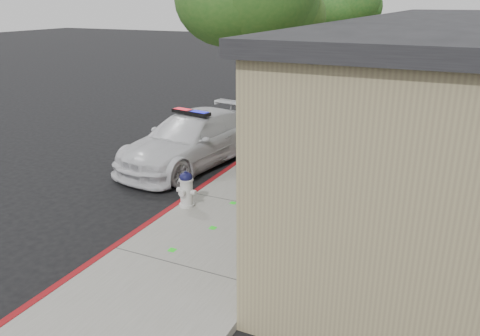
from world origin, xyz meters
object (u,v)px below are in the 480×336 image
street_tree_mid (264,10)px  street_tree_far (344,3)px  police_car (192,139)px  fire_hydrant (186,189)px

street_tree_mid → street_tree_far: bearing=90.3°
police_car → street_tree_mid: size_ratio=0.98×
police_car → fire_hydrant: size_ratio=6.49×
fire_hydrant → street_tree_far: 13.04m
police_car → street_tree_far: size_ratio=0.94×
fire_hydrant → street_tree_far: street_tree_far is taller
police_car → street_tree_far: 10.32m
police_car → fire_hydrant: (1.64, -3.03, -0.19)m
street_tree_mid → street_tree_far: street_tree_far is taller
fire_hydrant → street_tree_far: size_ratio=0.15×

